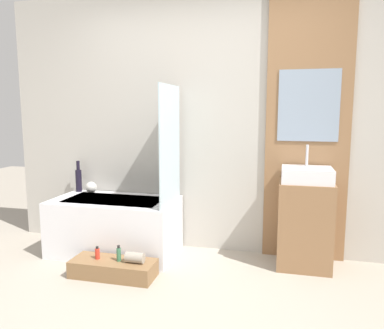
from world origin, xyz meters
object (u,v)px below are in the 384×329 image
Objects in this scene: bathtub at (115,226)px; vase_tall_dark at (79,179)px; sink at (307,175)px; wooden_step_bench at (113,268)px; bottle_soap_primary at (97,253)px; bottle_soap_secondary at (119,254)px; vase_round_light at (91,187)px.

bathtub is 0.72m from vase_tall_dark.
sink is at bearing 3.42° from bathtub.
wooden_step_bench is 6.55× the size of bottle_soap_primary.
vase_round_light is at bearing 131.45° from bottle_soap_secondary.
bathtub is 1.92m from sink.
vase_tall_dark is at bearing 170.54° from vase_round_light.
sink reaches higher than vase_tall_dark.
bottle_soap_primary is at bearing -81.99° from bathtub.
wooden_step_bench is at bearing -66.76° from bathtub.
vase_tall_dark is 2.99× the size of bottle_soap_primary.
vase_tall_dark is at bearing 176.62° from sink.
bottle_soap_primary reaches higher than wooden_step_bench.
wooden_step_bench is 6.22× the size of vase_round_light.
vase_round_light is at bearing 149.20° from bathtub.
bathtub is 10.39× the size of vase_round_light.
sink is at bearing -3.38° from vase_tall_dark.
bottle_soap_primary is at bearing 180.00° from wooden_step_bench.
wooden_step_bench is 1.23m from vase_tall_dark.
wooden_step_bench is 0.15m from bottle_soap_secondary.
vase_tall_dark is 2.40× the size of bottle_soap_secondary.
bottle_soap_secondary is (0.65, -0.73, -0.40)m from vase_round_light.
bottle_soap_primary is 0.20m from bottle_soap_secondary.
bathtub is 0.52m from bottle_soap_primary.
bathtub is at bearing 118.27° from bottle_soap_secondary.
sink reaches higher than vase_round_light.
bottle_soap_secondary reaches higher than bottle_soap_primary.
sink reaches higher than bottle_soap_primary.
sink is 1.31× the size of vase_tall_dark.
sink is 2.22m from vase_round_light.
wooden_step_bench is (0.22, -0.51, -0.21)m from bathtub.
vase_round_light reaches higher than bottle_soap_secondary.
wooden_step_bench is at bearing -45.26° from vase_tall_dark.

